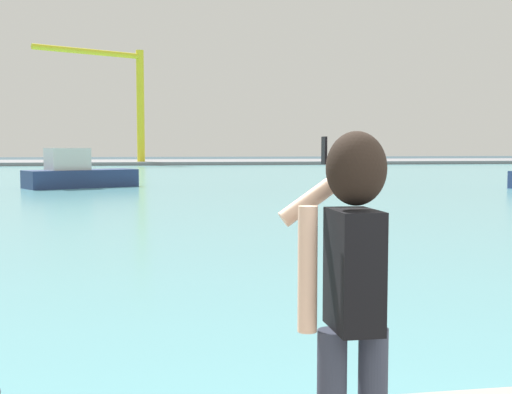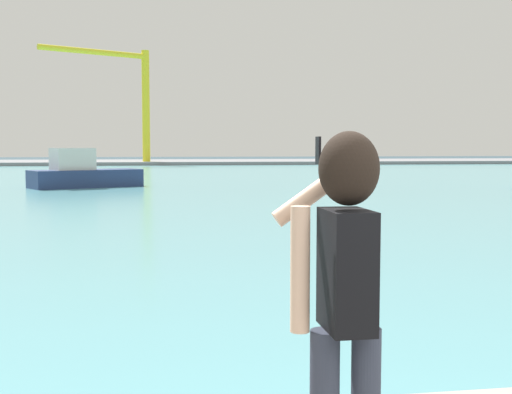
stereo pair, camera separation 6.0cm
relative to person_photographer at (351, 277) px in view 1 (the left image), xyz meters
name	(u,v)px [view 1 (the left image)]	position (x,y,z in m)	size (l,w,h in m)	color
ground_plane	(170,177)	(0.97, 49.21, -1.72)	(220.00, 220.00, 0.00)	#334751
harbor_water	(169,176)	(0.97, 51.21, -1.71)	(140.00, 100.00, 0.02)	#599EA8
far_shore_dock	(159,162)	(0.97, 91.21, -1.50)	(140.00, 20.00, 0.45)	gray
person_photographer	(351,277)	(0.00, 0.00, 0.00)	(0.52, 0.55, 1.74)	#2D3342
boat_moored	(78,174)	(-4.81, 35.89, -0.92)	(6.58, 4.81, 2.26)	navy
port_crane	(124,89)	(-3.52, 83.22, 8.01)	(13.02, 7.37, 14.43)	yellow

